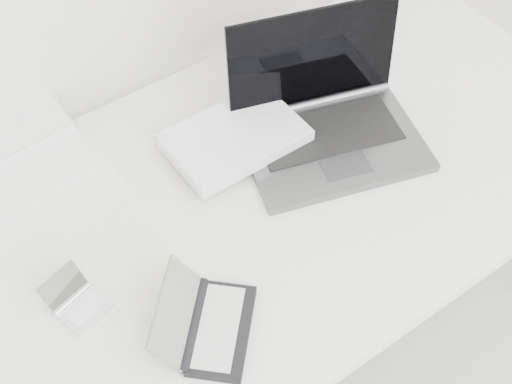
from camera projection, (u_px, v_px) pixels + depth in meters
desk at (257, 206)px, 1.47m from camera, size 1.60×0.80×0.73m
laptop_large at (295, 126)px, 1.49m from camera, size 0.53×0.39×0.25m
netbook_open_white at (26, 170)px, 1.44m from camera, size 0.30×0.38×0.07m
pda_silver at (79, 304)px, 1.25m from camera, size 0.10×0.12×0.06m
palmtop_charcoal at (209, 326)px, 1.22m from camera, size 0.24×0.24×0.09m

